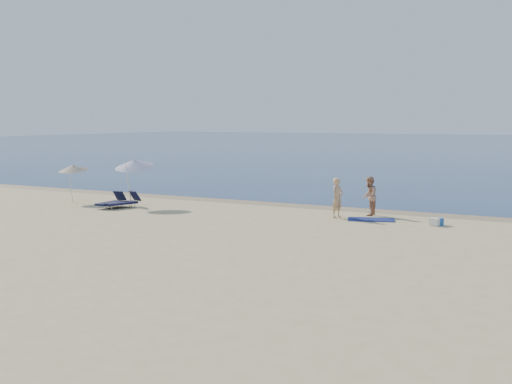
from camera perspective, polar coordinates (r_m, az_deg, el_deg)
sea at (r=110.80m, az=21.16°, el=3.81°), size 240.00×160.00×0.01m
wet_sand_strip at (r=32.22m, az=4.63°, el=-1.27°), size 240.00×1.60×0.00m
person_left at (r=28.51m, az=7.24°, el=-0.52°), size 0.58×0.73×1.77m
person_right at (r=29.40m, az=10.03°, el=-0.36°), size 0.74×0.91×1.77m
beach_towel at (r=28.22m, az=10.20°, el=-2.42°), size 2.23×1.65×0.03m
white_bag at (r=27.24m, az=15.59°, el=-2.58°), size 0.42×0.38×0.31m
blue_cooler at (r=27.42m, az=15.88°, el=-2.55°), size 0.49×0.42×0.30m
umbrella_near at (r=32.45m, az=-10.78°, el=2.50°), size 2.16×2.19×2.54m
umbrella_far at (r=34.99m, az=-15.94°, el=2.08°), size 1.60×1.62×2.09m
lounger_left at (r=32.44m, az=-12.72°, el=-0.85°), size 0.58×1.76×0.77m
lounger_right at (r=32.17m, az=-11.71°, el=-0.87°), size 1.16×1.93×0.81m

